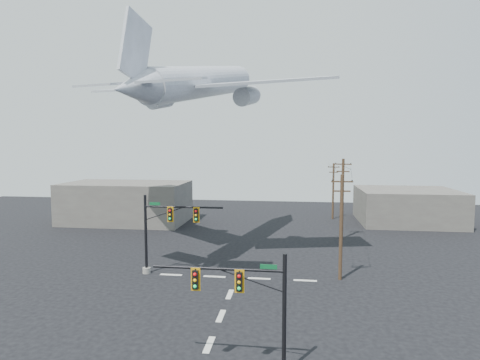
# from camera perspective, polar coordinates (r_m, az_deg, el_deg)

# --- Properties ---
(ground) EXTENTS (120.00, 120.00, 0.00)m
(ground) POSITION_cam_1_polar(r_m,az_deg,el_deg) (25.63, -4.42, -22.33)
(ground) COLOR black
(ground) RESTS_ON ground
(lane_markings) EXTENTS (14.00, 21.20, 0.01)m
(lane_markings) POSITION_cam_1_polar(r_m,az_deg,el_deg) (30.37, -2.27, -17.73)
(lane_markings) COLOR beige
(lane_markings) RESTS_ON ground
(signal_mast_near) EXTENTS (7.17, 0.70, 6.32)m
(signal_mast_near) POSITION_cam_1_polar(r_m,az_deg,el_deg) (21.54, 2.03, -17.73)
(signal_mast_near) COLOR gray
(signal_mast_near) RESTS_ON ground
(signal_mast_far) EXTENTS (7.50, 0.79, 7.23)m
(signal_mast_far) POSITION_cam_1_polar(r_m,az_deg,el_deg) (37.11, -11.00, -7.24)
(signal_mast_far) COLOR gray
(signal_mast_far) RESTS_ON ground
(utility_pole_a) EXTENTS (1.84, 0.31, 9.22)m
(utility_pole_a) POSITION_cam_1_polar(r_m,az_deg,el_deg) (35.86, 14.19, -6.25)
(utility_pole_a) COLOR #452E1D
(utility_pole_a) RESTS_ON ground
(utility_pole_b) EXTENTS (2.00, 0.57, 10.00)m
(utility_pole_b) POSITION_cam_1_polar(r_m,az_deg,el_deg) (51.12, 14.36, -2.39)
(utility_pole_b) COLOR #452E1D
(utility_pole_b) RESTS_ON ground
(utility_pole_c) EXTENTS (1.78, 0.51, 8.79)m
(utility_pole_c) POSITION_cam_1_polar(r_m,az_deg,el_deg) (64.42, 13.11, -1.39)
(utility_pole_c) COLOR #452E1D
(utility_pole_c) RESTS_ON ground
(power_lines) EXTENTS (3.85, 28.79, 0.24)m
(power_lines) POSITION_cam_1_polar(r_m,az_deg,el_deg) (49.70, 14.06, 1.55)
(power_lines) COLOR black
(airliner) EXTENTS (27.91, 29.88, 8.32)m
(airliner) POSITION_cam_1_polar(r_m,az_deg,el_deg) (44.05, -5.38, 13.59)
(airliner) COLOR silver
(building_left) EXTENTS (18.00, 10.00, 6.00)m
(building_left) POSITION_cam_1_polar(r_m,az_deg,el_deg) (62.97, -15.87, -3.07)
(building_left) COLOR #635F57
(building_left) RESTS_ON ground
(building_right) EXTENTS (14.00, 12.00, 5.00)m
(building_right) POSITION_cam_1_polar(r_m,az_deg,el_deg) (65.27, 22.67, -3.43)
(building_right) COLOR #635F57
(building_right) RESTS_ON ground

